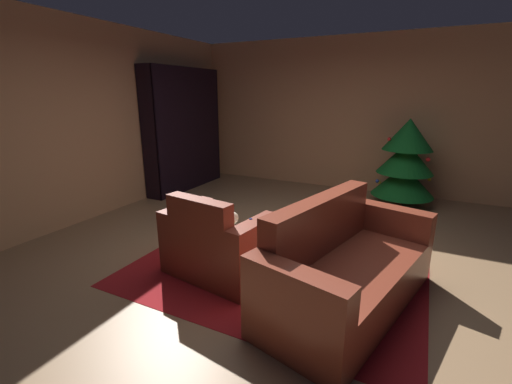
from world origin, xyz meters
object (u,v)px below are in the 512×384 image
Objects in this scene: armchair_red at (217,246)px; coffee_table at (256,239)px; bookshelf_unit at (188,130)px; book_stack_on_table at (259,231)px; decorated_tree at (405,161)px; couch_red at (345,270)px; bottle_on_table at (251,234)px.

armchair_red is 0.40m from coffee_table.
bookshelf_unit is 3.78m from book_stack_on_table.
decorated_tree reaches higher than book_stack_on_table.
couch_red is 0.92m from coffee_table.
bottle_on_table is at bearing -80.38° from coffee_table.
armchair_red is at bearing -150.63° from coffee_table.
book_stack_on_table is at bearing -42.72° from bookshelf_unit.
coffee_table is at bearing 99.62° from bottle_on_table.
couch_red is (3.61, -2.63, -0.79)m from bookshelf_unit.
bookshelf_unit is 9.03× the size of bottle_on_table.
armchair_red is 0.80× the size of decorated_tree.
bookshelf_unit is at bearing 135.33° from bottle_on_table.
couch_red is at bearing -6.92° from coffee_table.
book_stack_on_table is 0.18m from bottle_on_table.
book_stack_on_table is at bearing 173.49° from couch_red.
bookshelf_unit is 3.32× the size of coffee_table.
decorated_tree is (1.15, 3.10, 0.35)m from coffee_table.
couch_red is at bearing 4.76° from bottle_on_table.
couch_red is at bearing -6.51° from book_stack_on_table.
bookshelf_unit is 3.89m from bottle_on_table.
coffee_table is (2.70, -2.52, -0.73)m from bookshelf_unit.
book_stack_on_table is (2.74, -2.53, -0.63)m from bookshelf_unit.
coffee_table is 2.72× the size of bottle_on_table.
couch_red is 8.11× the size of bottle_on_table.
coffee_table is 3.01× the size of book_stack_on_table.
couch_red reaches higher than bottle_on_table.
book_stack_on_table is 0.16× the size of decorated_tree.
coffee_table is at bearing 163.80° from book_stack_on_table.
armchair_red is 1.26m from couch_red.
armchair_red is 0.46m from book_stack_on_table.
decorated_tree reaches higher than armchair_red.
book_stack_on_table is at bearing 25.62° from armchair_red.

